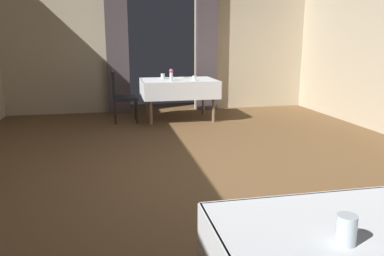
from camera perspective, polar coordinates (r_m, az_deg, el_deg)
ground at (r=4.19m, az=3.38°, el=-7.20°), size 10.08×10.08×0.00m
wall_back at (r=8.04m, az=-4.52°, el=13.45°), size 6.40×0.27×3.00m
dining_table_mid at (r=7.08m, az=-2.02°, el=6.53°), size 1.38×1.04×0.75m
chair_mid_left at (r=6.95m, az=-10.74°, el=5.06°), size 0.44×0.44×0.93m
glass_near_b at (r=1.46m, az=22.24°, el=-14.01°), size 0.07×0.07×0.11m
flower_vase_mid at (r=6.85m, az=-3.16°, el=8.09°), size 0.07×0.07×0.21m
glass_mid_b at (r=6.87m, az=0.34°, el=7.54°), size 0.07×0.07×0.09m
plate_mid_c at (r=7.41m, az=-1.48°, el=7.63°), size 0.20×0.20×0.01m
glass_mid_d at (r=7.22m, az=-4.42°, el=7.80°), size 0.08×0.08×0.10m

